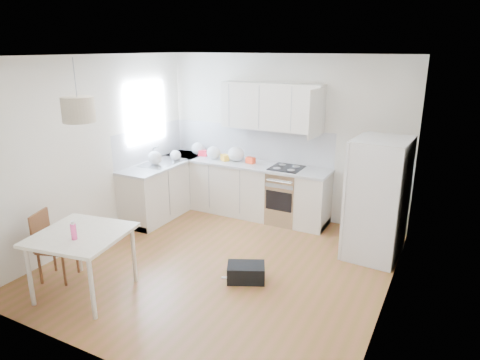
% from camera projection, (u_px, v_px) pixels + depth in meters
% --- Properties ---
extents(floor, '(4.20, 4.20, 0.00)m').
position_uv_depth(floor, '(221.00, 264.00, 5.75)').
color(floor, brown).
rests_on(floor, ground).
extents(ceiling, '(4.20, 4.20, 0.00)m').
position_uv_depth(ceiling, '(218.00, 56.00, 4.95)').
color(ceiling, white).
rests_on(ceiling, wall_back).
extents(wall_back, '(4.20, 0.00, 4.20)m').
position_uv_depth(wall_back, '(283.00, 138.00, 7.13)').
color(wall_back, white).
rests_on(wall_back, floor).
extents(wall_left, '(0.00, 4.20, 4.20)m').
position_uv_depth(wall_left, '(96.00, 150.00, 6.28)').
color(wall_left, white).
rests_on(wall_left, floor).
extents(wall_right, '(0.00, 4.20, 4.20)m').
position_uv_depth(wall_right, '(395.00, 193.00, 4.42)').
color(wall_right, white).
rests_on(wall_right, floor).
extents(window_glassblock, '(0.02, 1.00, 1.00)m').
position_uv_depth(window_glassblock, '(146.00, 113.00, 7.13)').
color(window_glassblock, '#BFE0F9').
rests_on(window_glassblock, wall_left).
extents(cabinets_back, '(3.00, 0.60, 0.88)m').
position_uv_depth(cabinets_back, '(243.00, 189.00, 7.41)').
color(cabinets_back, silver).
rests_on(cabinets_back, floor).
extents(cabinets_left, '(0.60, 1.80, 0.88)m').
position_uv_depth(cabinets_left, '(166.00, 189.00, 7.43)').
color(cabinets_left, silver).
rests_on(cabinets_left, floor).
extents(counter_back, '(3.02, 0.64, 0.04)m').
position_uv_depth(counter_back, '(243.00, 163.00, 7.27)').
color(counter_back, '#BABDC0').
rests_on(counter_back, cabinets_back).
extents(counter_left, '(0.64, 1.82, 0.04)m').
position_uv_depth(counter_left, '(164.00, 163.00, 7.30)').
color(counter_left, '#BABDC0').
rests_on(counter_left, cabinets_left).
extents(backsplash_back, '(3.00, 0.01, 0.58)m').
position_uv_depth(backsplash_back, '(250.00, 142.00, 7.43)').
color(backsplash_back, white).
rests_on(backsplash_back, wall_back).
extents(backsplash_left, '(0.01, 1.80, 0.58)m').
position_uv_depth(backsplash_left, '(149.00, 144.00, 7.33)').
color(backsplash_left, white).
rests_on(backsplash_left, wall_left).
extents(upper_cabinets, '(1.70, 0.32, 0.75)m').
position_uv_depth(upper_cabinets, '(272.00, 107.00, 6.90)').
color(upper_cabinets, silver).
rests_on(upper_cabinets, wall_back).
extents(range_oven, '(0.50, 0.61, 0.88)m').
position_uv_depth(range_oven, '(286.00, 196.00, 7.06)').
color(range_oven, '#B7BABC').
rests_on(range_oven, floor).
extents(sink, '(0.50, 0.80, 0.16)m').
position_uv_depth(sink, '(162.00, 163.00, 7.25)').
color(sink, '#B7BABC').
rests_on(sink, counter_left).
extents(refrigerator, '(0.86, 0.88, 1.66)m').
position_uv_depth(refrigerator, '(379.00, 199.00, 5.78)').
color(refrigerator, silver).
rests_on(refrigerator, floor).
extents(dining_table, '(1.12, 1.12, 0.77)m').
position_uv_depth(dining_table, '(81.00, 240.00, 4.90)').
color(dining_table, beige).
rests_on(dining_table, floor).
extents(dining_chair, '(0.47, 0.47, 0.88)m').
position_uv_depth(dining_chair, '(57.00, 246.00, 5.29)').
color(dining_chair, '#512D18').
rests_on(dining_chair, floor).
extents(drink_bottle, '(0.06, 0.06, 0.22)m').
position_uv_depth(drink_bottle, '(73.00, 230.00, 4.68)').
color(drink_bottle, '#F4438A').
rests_on(drink_bottle, dining_table).
extents(gym_bag, '(0.55, 0.47, 0.21)m').
position_uv_depth(gym_bag, '(246.00, 272.00, 5.33)').
color(gym_bag, black).
rests_on(gym_bag, floor).
extents(pendant_lamp, '(0.38, 0.38, 0.26)m').
position_uv_depth(pendant_lamp, '(78.00, 110.00, 4.40)').
color(pendant_lamp, '#B5A58B').
rests_on(pendant_lamp, ceiling).
extents(grocery_bag_a, '(0.25, 0.21, 0.22)m').
position_uv_depth(grocery_bag_a, '(198.00, 149.00, 7.75)').
color(grocery_bag_a, white).
rests_on(grocery_bag_a, counter_back).
extents(grocery_bag_b, '(0.25, 0.21, 0.23)m').
position_uv_depth(grocery_bag_b, '(214.00, 153.00, 7.45)').
color(grocery_bag_b, white).
rests_on(grocery_bag_b, counter_back).
extents(grocery_bag_c, '(0.28, 0.24, 0.26)m').
position_uv_depth(grocery_bag_c, '(236.00, 154.00, 7.30)').
color(grocery_bag_c, white).
rests_on(grocery_bag_c, counter_back).
extents(grocery_bag_d, '(0.19, 0.16, 0.17)m').
position_uv_depth(grocery_bag_d, '(176.00, 155.00, 7.39)').
color(grocery_bag_d, white).
rests_on(grocery_bag_d, counter_back).
extents(grocery_bag_e, '(0.25, 0.21, 0.23)m').
position_uv_depth(grocery_bag_e, '(155.00, 158.00, 7.10)').
color(grocery_bag_e, white).
rests_on(grocery_bag_e, counter_left).
extents(snack_orange, '(0.17, 0.13, 0.10)m').
position_uv_depth(snack_orange, '(251.00, 160.00, 7.19)').
color(snack_orange, red).
rests_on(snack_orange, counter_back).
extents(snack_yellow, '(0.18, 0.17, 0.11)m').
position_uv_depth(snack_yellow, '(225.00, 158.00, 7.36)').
color(snack_yellow, yellow).
rests_on(snack_yellow, counter_back).
extents(snack_red, '(0.16, 0.11, 0.11)m').
position_uv_depth(snack_red, '(203.00, 153.00, 7.67)').
color(snack_red, '#B51626').
rests_on(snack_red, counter_back).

